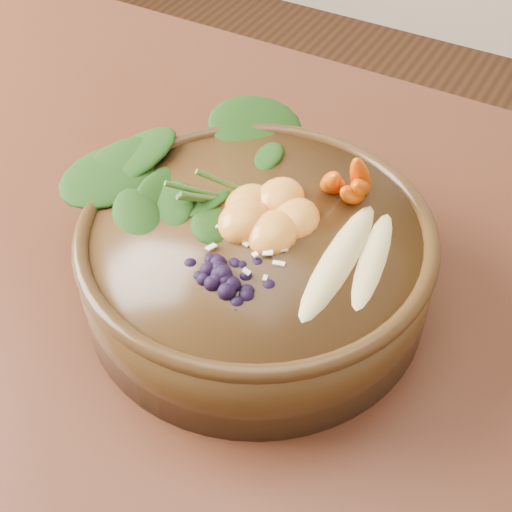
% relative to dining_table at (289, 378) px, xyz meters
% --- Properties ---
extents(dining_table, '(1.60, 0.90, 0.75)m').
position_rel_dining_table_xyz_m(dining_table, '(0.00, 0.00, 0.00)').
color(dining_table, '#331C0C').
rests_on(dining_table, ground).
extents(stoneware_bowl, '(0.34, 0.34, 0.09)m').
position_rel_dining_table_xyz_m(stoneware_bowl, '(-0.05, 0.01, 0.14)').
color(stoneware_bowl, '#492F14').
rests_on(stoneware_bowl, dining_table).
extents(kale_heap, '(0.22, 0.20, 0.05)m').
position_rel_dining_table_xyz_m(kale_heap, '(-0.10, 0.07, 0.20)').
color(kale_heap, '#1B4010').
rests_on(kale_heap, stoneware_bowl).
extents(carrot_cluster, '(0.07, 0.07, 0.09)m').
position_rel_dining_table_xyz_m(carrot_cluster, '(0.01, 0.10, 0.22)').
color(carrot_cluster, '#DB5203').
rests_on(carrot_cluster, stoneware_bowl).
extents(banana_halves, '(0.07, 0.18, 0.03)m').
position_rel_dining_table_xyz_m(banana_halves, '(0.05, 0.02, 0.19)').
color(banana_halves, '#E0CC84').
rests_on(banana_halves, stoneware_bowl).
extents(mandarin_cluster, '(0.10, 0.11, 0.04)m').
position_rel_dining_table_xyz_m(mandarin_cluster, '(-0.04, 0.03, 0.20)').
color(mandarin_cluster, orange).
rests_on(mandarin_cluster, stoneware_bowl).
extents(blueberry_pile, '(0.15, 0.12, 0.04)m').
position_rel_dining_table_xyz_m(blueberry_pile, '(-0.04, -0.06, 0.20)').
color(blueberry_pile, black).
rests_on(blueberry_pile, stoneware_bowl).
extents(coconut_flakes, '(0.11, 0.08, 0.01)m').
position_rel_dining_table_xyz_m(coconut_flakes, '(-0.04, -0.01, 0.18)').
color(coconut_flakes, white).
rests_on(coconut_flakes, stoneware_bowl).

